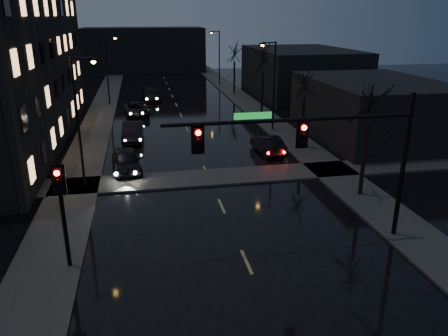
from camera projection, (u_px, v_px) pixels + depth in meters
name	position (u px, v px, depth m)	size (l,w,h in m)	color
sidewalk_left	(97.00, 125.00, 42.52)	(3.00, 140.00, 0.12)	#2D2D2B
sidewalk_right	(265.00, 118.00, 45.52)	(3.00, 140.00, 0.12)	#2D2D2B
sidewalk_cross	(209.00, 177.00, 28.72)	(40.00, 3.00, 0.12)	#2D2D2B
commercial_right_near	(373.00, 109.00, 37.60)	(10.00, 14.00, 5.00)	black
commercial_right_far	(301.00, 72.00, 58.09)	(12.00, 18.00, 6.00)	black
far_block	(144.00, 50.00, 82.04)	(22.00, 10.00, 8.00)	black
signal_mast	(329.00, 144.00, 19.00)	(11.11, 0.41, 7.00)	black
signal_pole_left	(62.00, 203.00, 17.61)	(0.35, 0.41, 4.53)	black
tree_near	(371.00, 91.00, 23.99)	(3.52, 3.52, 8.08)	black
tree_mid_a	(305.00, 75.00, 33.39)	(3.30, 3.30, 7.58)	black
tree_mid_b	(263.00, 52.00, 44.26)	(3.74, 3.74, 8.59)	black
tree_far	(235.00, 48.00, 57.42)	(3.43, 3.43, 7.88)	black
streetlight_l_near	(81.00, 113.00, 25.36)	(1.53, 0.28, 8.00)	black
streetlight_l_far	(108.00, 64.00, 50.39)	(1.53, 0.28, 8.00)	black
streetlight_r_mid	(272.00, 79.00, 39.16)	(1.53, 0.28, 8.00)	black
streetlight_r_far	(218.00, 53.00, 65.11)	(1.53, 0.28, 8.00)	black
oncoming_car_a	(126.00, 161.00, 29.74)	(1.84, 4.56, 1.55)	black
oncoming_car_b	(133.00, 132.00, 37.18)	(1.64, 4.70, 1.55)	black
oncoming_car_c	(137.00, 109.00, 46.54)	(2.30, 5.00, 1.39)	black
oncoming_car_d	(151.00, 95.00, 54.47)	(2.02, 4.98, 1.45)	black
lead_car	(268.00, 144.00, 33.76)	(1.50, 4.30, 1.42)	black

